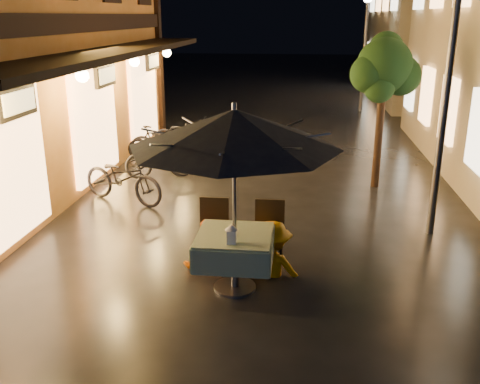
# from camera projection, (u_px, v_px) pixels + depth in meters

# --- Properties ---
(ground) EXTENTS (90.00, 90.00, 0.00)m
(ground) POSITION_uv_depth(u_px,v_px,m) (236.00, 279.00, 7.34)
(ground) COLOR black
(ground) RESTS_ON ground
(east_building_far) EXTENTS (7.30, 10.30, 7.30)m
(east_building_far) POSITION_uv_depth(u_px,v_px,m) (466.00, 10.00, 22.33)
(east_building_far) COLOR #B2AA90
(east_building_far) RESTS_ON ground
(street_tree) EXTENTS (1.43, 1.20, 3.15)m
(street_tree) POSITION_uv_depth(u_px,v_px,m) (385.00, 70.00, 10.57)
(street_tree) COLOR black
(street_tree) RESTS_ON ground
(streetlamp_near) EXTENTS (0.36, 0.36, 4.23)m
(streetlamp_near) POSITION_uv_depth(u_px,v_px,m) (451.00, 52.00, 7.98)
(streetlamp_near) COLOR #59595E
(streetlamp_near) RESTS_ON ground
(streetlamp_far) EXTENTS (0.36, 0.36, 4.23)m
(streetlamp_far) POSITION_uv_depth(u_px,v_px,m) (366.00, 31.00, 19.29)
(streetlamp_far) COLOR #59595E
(streetlamp_far) RESTS_ON ground
(cafe_table) EXTENTS (0.99, 0.99, 0.78)m
(cafe_table) POSITION_uv_depth(u_px,v_px,m) (235.00, 248.00, 6.90)
(cafe_table) COLOR #59595E
(cafe_table) RESTS_ON ground
(patio_umbrella) EXTENTS (2.63, 2.63, 2.46)m
(patio_umbrella) POSITION_uv_depth(u_px,v_px,m) (234.00, 129.00, 6.41)
(patio_umbrella) COLOR #59595E
(patio_umbrella) RESTS_ON ground
(cafe_chair_left) EXTENTS (0.42, 0.42, 0.97)m
(cafe_chair_left) POSITION_uv_depth(u_px,v_px,m) (213.00, 228.00, 7.66)
(cafe_chair_left) COLOR black
(cafe_chair_left) RESTS_ON ground
(cafe_chair_right) EXTENTS (0.42, 0.42, 0.97)m
(cafe_chair_right) POSITION_uv_depth(u_px,v_px,m) (269.00, 231.00, 7.57)
(cafe_chair_right) COLOR black
(cafe_chair_right) RESTS_ON ground
(table_lantern) EXTENTS (0.16, 0.16, 0.25)m
(table_lantern) POSITION_uv_depth(u_px,v_px,m) (232.00, 233.00, 6.52)
(table_lantern) COLOR white
(table_lantern) RESTS_ON cafe_table
(person_orange) EXTENTS (0.84, 0.75, 1.43)m
(person_orange) POSITION_uv_depth(u_px,v_px,m) (207.00, 221.00, 7.46)
(person_orange) COLOR #D95B00
(person_orange) RESTS_ON ground
(person_yellow) EXTENTS (0.99, 0.61, 1.48)m
(person_yellow) POSITION_uv_depth(u_px,v_px,m) (273.00, 223.00, 7.30)
(person_yellow) COLOR orange
(person_yellow) RESTS_ON ground
(bicycle_0) EXTENTS (1.95, 1.31, 0.97)m
(bicycle_0) POSITION_uv_depth(u_px,v_px,m) (123.00, 178.00, 10.22)
(bicycle_0) COLOR black
(bicycle_0) RESTS_ON ground
(bicycle_1) EXTENTS (1.60, 0.89, 0.92)m
(bicycle_1) POSITION_uv_depth(u_px,v_px,m) (160.00, 158.00, 11.75)
(bicycle_1) COLOR black
(bicycle_1) RESTS_ON ground
(bicycle_2) EXTENTS (1.93, 0.77, 1.00)m
(bicycle_2) POSITION_uv_depth(u_px,v_px,m) (168.00, 142.00, 13.07)
(bicycle_2) COLOR black
(bicycle_2) RESTS_ON ground
(bicycle_3) EXTENTS (1.54, 0.53, 0.91)m
(bicycle_3) POSITION_uv_depth(u_px,v_px,m) (157.00, 145.00, 12.98)
(bicycle_3) COLOR black
(bicycle_3) RESTS_ON ground
(bicycle_4) EXTENTS (1.82, 0.79, 0.93)m
(bicycle_4) POSITION_uv_depth(u_px,v_px,m) (186.00, 135.00, 14.01)
(bicycle_4) COLOR black
(bicycle_4) RESTS_ON ground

